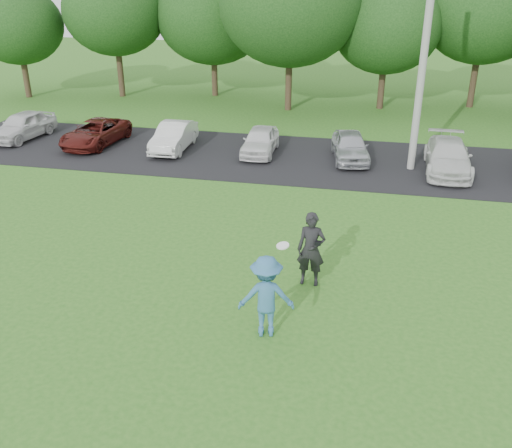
% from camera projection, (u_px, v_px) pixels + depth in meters
% --- Properties ---
extents(ground, '(100.00, 100.00, 0.00)m').
position_uv_depth(ground, '(222.00, 346.00, 12.23)').
color(ground, '#2D671D').
rests_on(ground, ground).
extents(parking_lot, '(32.00, 6.50, 0.03)m').
position_uv_depth(parking_lot, '(303.00, 159.00, 23.77)').
color(parking_lot, black).
rests_on(parking_lot, ground).
extents(utility_pole, '(0.28, 0.28, 9.80)m').
position_uv_depth(utility_pole, '(426.00, 41.00, 20.61)').
color(utility_pole, '#9B9C97').
rests_on(utility_pole, ground).
extents(frisbee_player, '(1.34, 0.94, 2.21)m').
position_uv_depth(frisbee_player, '(266.00, 296.00, 12.25)').
color(frisbee_player, teal).
rests_on(frisbee_player, ground).
extents(camera_bystander, '(0.71, 0.48, 1.94)m').
position_uv_depth(camera_bystander, '(311.00, 249.00, 14.20)').
color(camera_bystander, black).
rests_on(camera_bystander, ground).
extents(parked_cars, '(28.19, 4.71, 1.22)m').
position_uv_depth(parked_cars, '(322.00, 147.00, 23.35)').
color(parked_cars, silver).
rests_on(parked_cars, parking_lot).
extents(tree_row, '(42.39, 9.85, 8.64)m').
position_uv_depth(tree_row, '(359.00, 16.00, 30.12)').
color(tree_row, '#38281C').
rests_on(tree_row, ground).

